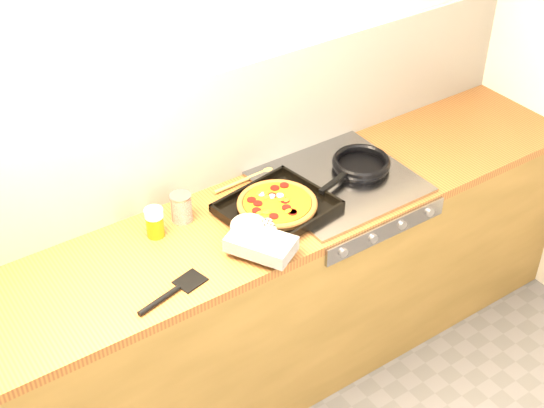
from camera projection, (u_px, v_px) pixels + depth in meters
room_shell at (207, 134)px, 2.99m from camera, size 3.20×3.20×3.20m
counter_run at (250, 304)px, 3.22m from camera, size 3.20×0.62×0.90m
stovetop at (339, 182)px, 3.15m from camera, size 0.60×0.56×0.02m
pizza_on_tray at (271, 215)px, 2.91m from camera, size 0.54×0.53×0.07m
frying_pan at (360, 164)px, 3.20m from camera, size 0.43×0.31×0.04m
tomato_can at (181, 208)px, 2.92m from camera, size 0.09×0.09×0.12m
juice_glass at (155, 222)px, 2.84m from camera, size 0.07×0.07×0.12m
wooden_spoon at (250, 178)px, 3.17m from camera, size 0.30×0.04×0.02m
black_spatula at (172, 292)px, 2.61m from camera, size 0.29×0.12×0.02m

